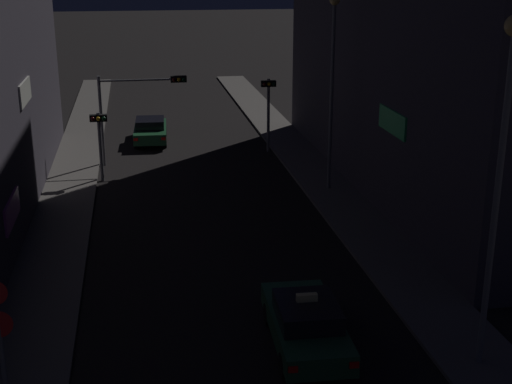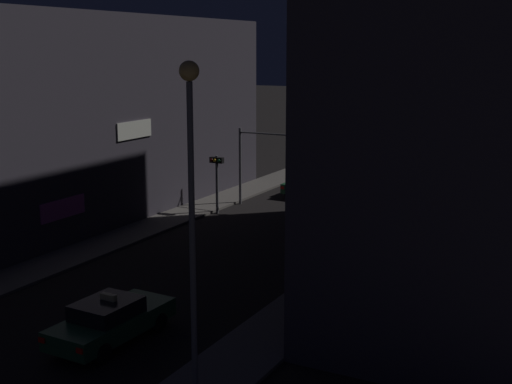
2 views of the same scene
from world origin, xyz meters
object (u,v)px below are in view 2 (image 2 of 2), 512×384
Objects in this scene: far_car at (309,183)px; traffic_light_overhead at (267,150)px; traffic_light_right_kerb at (392,165)px; street_lamp_near_block at (191,179)px; taxi at (111,320)px; traffic_light_left_kerb at (217,172)px; street_lamp_far_block at (377,134)px.

traffic_light_overhead is (-0.70, -4.55, 2.65)m from far_car.
street_lamp_near_block is (1.33, -22.28, 3.10)m from traffic_light_right_kerb.
traffic_light_right_kerb is (2.88, 20.62, 2.11)m from taxi.
far_car is at bearing 81.25° from traffic_light_overhead.
traffic_light_overhead is at bearing 56.34° from traffic_light_left_kerb.
street_lamp_far_block is at bearing -53.58° from far_car.
traffic_light_right_kerb reaches higher than far_car.
street_lamp_near_block reaches higher than far_car.
taxi is at bearing -97.94° from traffic_light_right_kerb.
street_lamp_near_block is at bearing -60.89° from traffic_light_left_kerb.
street_lamp_near_block is at bearing -90.35° from street_lamp_far_block.
taxi is at bearing 158.54° from street_lamp_near_block.
far_car is 7.38m from traffic_light_right_kerb.
traffic_light_right_kerb is 0.46× the size of street_lamp_near_block.
taxi is 1.13× the size of traffic_light_right_kerb.
far_car is at bearing 98.20° from taxi.
taxi is 6.90m from street_lamp_near_block.
traffic_light_overhead is 22.66m from street_lamp_near_block.
traffic_light_left_kerb is at bearing 109.72° from taxi.
far_car is 27.09m from street_lamp_near_block.
traffic_light_left_kerb is (-5.93, 16.56, 1.66)m from taxi.
street_lamp_far_block is (4.30, 13.33, 4.72)m from taxi.
street_lamp_near_block reaches higher than taxi.
traffic_light_overhead is 3.40m from traffic_light_left_kerb.
traffic_light_overhead is 10.51m from street_lamp_far_block.
traffic_light_left_kerb is (-1.80, -2.71, -0.99)m from traffic_light_overhead.
taxi is 17.67m from traffic_light_left_kerb.
far_car is 0.52× the size of street_lamp_near_block.
street_lamp_near_block is at bearing -73.30° from far_car.
far_car is (-3.43, 23.81, -0.00)m from taxi.
street_lamp_far_block is (1.43, -7.29, 2.61)m from traffic_light_right_kerb.
street_lamp_far_block is at bearing -17.49° from traffic_light_left_kerb.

